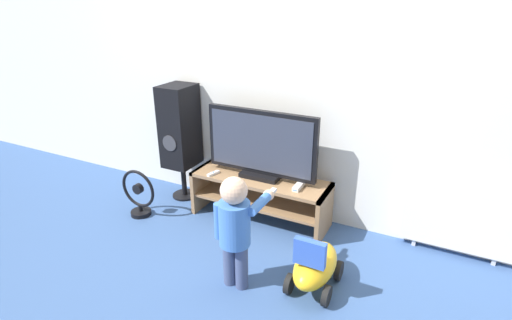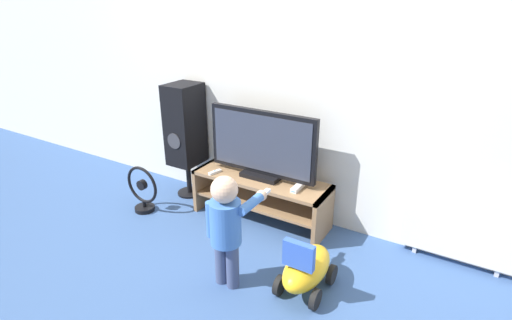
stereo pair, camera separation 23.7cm
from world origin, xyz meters
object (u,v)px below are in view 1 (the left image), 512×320
(television, at_px, (261,145))
(radiator, at_px, (459,220))
(floor_fan, at_px, (139,195))
(ride_on_toy, at_px, (315,266))
(game_console, at_px, (299,186))
(remote_primary, at_px, (213,173))
(child, at_px, (236,224))
(speaker_tower, at_px, (180,128))

(television, height_order, radiator, television)
(floor_fan, distance_m, ride_on_toy, 1.81)
(game_console, relative_size, remote_primary, 1.37)
(radiator, bearing_deg, child, -141.43)
(remote_primary, xyz_separation_m, child, (0.65, -0.74, 0.06))
(game_console, xyz_separation_m, speaker_tower, (-1.28, 0.10, 0.29))
(child, bearing_deg, television, 105.53)
(remote_primary, xyz_separation_m, speaker_tower, (-0.49, 0.20, 0.30))
(child, bearing_deg, floor_fan, 161.07)
(floor_fan, xyz_separation_m, radiator, (2.66, 0.65, 0.10))
(game_console, xyz_separation_m, child, (-0.13, -0.84, 0.06))
(floor_fan, bearing_deg, child, -18.93)
(game_console, bearing_deg, ride_on_toy, -58.95)
(child, bearing_deg, radiator, 38.57)
(floor_fan, xyz_separation_m, ride_on_toy, (1.79, -0.22, -0.03))
(game_console, height_order, radiator, radiator)
(television, relative_size, remote_primary, 7.55)
(remote_primary, xyz_separation_m, radiator, (2.02, 0.35, -0.12))
(game_console, relative_size, radiator, 0.22)
(speaker_tower, bearing_deg, remote_primary, -21.68)
(game_console, height_order, speaker_tower, speaker_tower)
(game_console, distance_m, remote_primary, 0.79)
(child, bearing_deg, game_console, 81.15)
(game_console, bearing_deg, radiator, 11.38)
(floor_fan, bearing_deg, speaker_tower, 73.87)
(child, distance_m, ride_on_toy, 0.64)
(game_console, relative_size, speaker_tower, 0.16)
(remote_primary, bearing_deg, radiator, 9.70)
(radiator, bearing_deg, game_console, -168.62)
(child, xyz_separation_m, radiator, (1.37, 1.09, -0.19))
(television, distance_m, floor_fan, 1.25)
(television, xyz_separation_m, speaker_tower, (-0.90, 0.05, 0.01))
(television, distance_m, game_console, 0.48)
(television, height_order, floor_fan, television)
(floor_fan, height_order, ride_on_toy, ride_on_toy)
(game_console, height_order, ride_on_toy, ride_on_toy)
(radiator, bearing_deg, remote_primary, -170.30)
(game_console, relative_size, ride_on_toy, 0.34)
(remote_primary, distance_m, floor_fan, 0.74)
(television, xyz_separation_m, floor_fan, (-1.04, -0.45, -0.52))
(television, distance_m, child, 0.96)
(speaker_tower, distance_m, floor_fan, 0.74)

